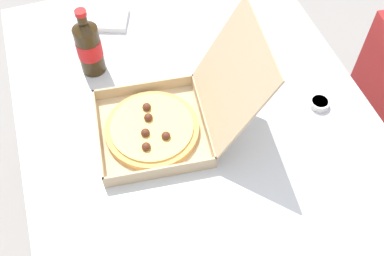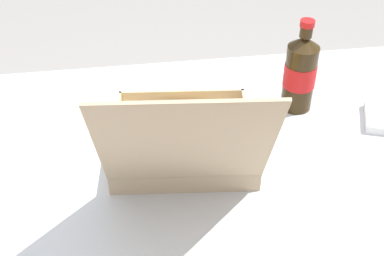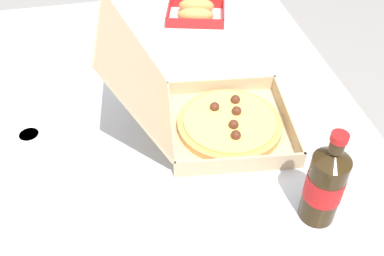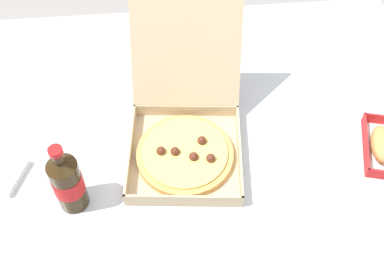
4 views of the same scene
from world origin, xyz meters
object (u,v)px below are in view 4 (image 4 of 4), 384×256
object	(u,v)px
paper_menu	(337,66)
pizza_box_open	(185,136)
cola_bottle	(67,181)
napkin_pile	(1,174)
dipping_sauce_cup	(190,34)
chair	(181,20)

from	to	relation	value
paper_menu	pizza_box_open	bearing A→B (deg)	-138.07
cola_bottle	paper_menu	distance (m)	0.89
napkin_pile	cola_bottle	bearing A→B (deg)	-25.80
paper_menu	napkin_pile	world-z (taller)	napkin_pile
cola_bottle	napkin_pile	bearing A→B (deg)	154.20
pizza_box_open	dipping_sauce_cup	distance (m)	0.44
paper_menu	cola_bottle	bearing A→B (deg)	-138.53
pizza_box_open	paper_menu	world-z (taller)	pizza_box_open
napkin_pile	paper_menu	bearing A→B (deg)	17.62
cola_bottle	pizza_box_open	bearing A→B (deg)	26.49
paper_menu	dipping_sauce_cup	world-z (taller)	dipping_sauce_cup
cola_bottle	paper_menu	bearing A→B (deg)	27.29
chair	pizza_box_open	bearing A→B (deg)	-93.40
pizza_box_open	dipping_sauce_cup	world-z (taller)	pizza_box_open
paper_menu	dipping_sauce_cup	size ratio (longest dim) A/B	3.75
chair	dipping_sauce_cup	xyz separation A→B (m)	(0.00, -0.38, 0.25)
chair	paper_menu	distance (m)	0.76
chair	napkin_pile	size ratio (longest dim) A/B	7.55
pizza_box_open	napkin_pile	size ratio (longest dim) A/B	4.15
paper_menu	napkin_pile	size ratio (longest dim) A/B	1.91
chair	cola_bottle	bearing A→B (deg)	-109.27
pizza_box_open	paper_menu	bearing A→B (deg)	27.75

